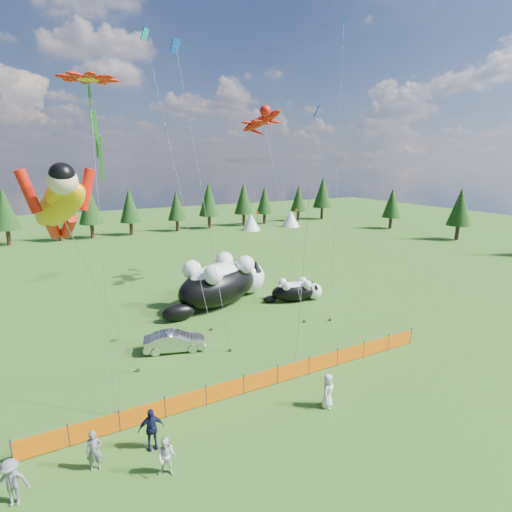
{
  "coord_description": "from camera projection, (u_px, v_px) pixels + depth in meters",
  "views": [
    {
      "loc": [
        -8.98,
        -19.08,
        11.47
      ],
      "look_at": [
        3.5,
        4.0,
        5.18
      ],
      "focal_mm": 28.0,
      "sensor_mm": 36.0,
      "label": 1
    }
  ],
  "objects": [
    {
      "name": "ground",
      "position": [
        236.0,
        363.0,
        23.14
      ],
      "size": [
        160.0,
        160.0,
        0.0
      ],
      "primitive_type": "plane",
      "color": "#0F3D0B",
      "rests_on": "ground"
    },
    {
      "name": "safety_fence",
      "position": [
        261.0,
        380.0,
        20.46
      ],
      "size": [
        22.06,
        0.06,
        1.1
      ],
      "color": "#262626",
      "rests_on": "ground"
    },
    {
      "name": "tree_line",
      "position": [
        108.0,
        211.0,
        60.7
      ],
      "size": [
        90.0,
        4.0,
        8.0
      ],
      "primitive_type": null,
      "color": "black",
      "rests_on": "ground"
    },
    {
      "name": "festival_tents",
      "position": [
        189.0,
        227.0,
        62.12
      ],
      "size": [
        50.0,
        3.2,
        2.8
      ],
      "primitive_type": null,
      "color": "white",
      "rests_on": "ground"
    },
    {
      "name": "cat_large",
      "position": [
        223.0,
        281.0,
        32.62
      ],
      "size": [
        10.26,
        6.69,
        3.9
      ],
      "rotation": [
        0.0,
        0.0,
        0.41
      ],
      "color": "black",
      "rests_on": "ground"
    },
    {
      "name": "cat_small",
      "position": [
        296.0,
        290.0,
        33.42
      ],
      "size": [
        5.06,
        2.73,
        1.86
      ],
      "rotation": [
        0.0,
        0.0,
        -0.26
      ],
      "color": "black",
      "rests_on": "ground"
    },
    {
      "name": "car",
      "position": [
        175.0,
        341.0,
        24.6
      ],
      "size": [
        3.95,
        2.3,
        1.23
      ],
      "primitive_type": "imported",
      "rotation": [
        0.0,
        0.0,
        1.29
      ],
      "color": "#BABABF",
      "rests_on": "ground"
    },
    {
      "name": "spectator_a",
      "position": [
        94.0,
        451.0,
        15.04
      ],
      "size": [
        0.65,
        0.49,
        1.61
      ],
      "primitive_type": "imported",
      "rotation": [
        0.0,
        0.0,
        -0.2
      ],
      "color": "slate",
      "rests_on": "ground"
    },
    {
      "name": "spectator_b",
      "position": [
        167.0,
        457.0,
        14.77
      ],
      "size": [
        0.87,
        0.77,
        1.54
      ],
      "primitive_type": "imported",
      "rotation": [
        0.0,
        0.0,
        -0.56
      ],
      "color": "silver",
      "rests_on": "ground"
    },
    {
      "name": "spectator_c",
      "position": [
        151.0,
        429.0,
        16.13
      ],
      "size": [
        1.08,
        0.61,
        1.78
      ],
      "primitive_type": "imported",
      "rotation": [
        0.0,
        0.0,
        -0.07
      ],
      "color": "#131836",
      "rests_on": "ground"
    },
    {
      "name": "spectator_d",
      "position": [
        11.0,
        483.0,
        13.47
      ],
      "size": [
        1.24,
        0.86,
        1.75
      ],
      "primitive_type": "imported",
      "rotation": [
        0.0,
        0.0,
        -0.27
      ],
      "color": "slate",
      "rests_on": "ground"
    },
    {
      "name": "spectator_e",
      "position": [
        328.0,
        391.0,
        18.89
      ],
      "size": [
        0.98,
        0.91,
        1.68
      ],
      "primitive_type": "imported",
      "rotation": [
        0.0,
        0.0,
        0.61
      ],
      "color": "silver",
      "rests_on": "ground"
    },
    {
      "name": "superhero_kite",
      "position": [
        59.0,
        206.0,
        16.91
      ],
      "size": [
        5.95,
        5.78,
        11.94
      ],
      "color": "#E3A00B",
      "rests_on": "ground"
    },
    {
      "name": "gecko_kite",
      "position": [
        261.0,
        121.0,
        35.24
      ],
      "size": [
        5.31,
        13.75,
        18.02
      ],
      "color": "red",
      "rests_on": "ground"
    },
    {
      "name": "flower_kite",
      "position": [
        88.0,
        83.0,
        16.87
      ],
      "size": [
        3.32,
        3.72,
        15.03
      ],
      "color": "red",
      "rests_on": "ground"
    },
    {
      "name": "diamond_kite_a",
      "position": [
        179.0,
        63.0,
        22.26
      ],
      "size": [
        2.32,
        3.21,
        18.44
      ],
      "color": "#0B43A8",
      "rests_on": "ground"
    },
    {
      "name": "diamond_kite_b",
      "position": [
        343.0,
        42.0,
        31.32
      ],
      "size": [
        5.28,
        6.49,
        23.36
      ],
      "color": "#0B897F",
      "rests_on": "ground"
    },
    {
      "name": "diamond_kite_c",
      "position": [
        315.0,
        128.0,
        21.64
      ],
      "size": [
        2.26,
        1.86,
        14.72
      ],
      "color": "#0B43A8",
      "rests_on": "ground"
    },
    {
      "name": "diamond_kite_d",
      "position": [
        148.0,
        48.0,
        27.6
      ],
      "size": [
        2.34,
        6.89,
        21.18
      ],
      "color": "#0B897F",
      "rests_on": "ground"
    }
  ]
}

